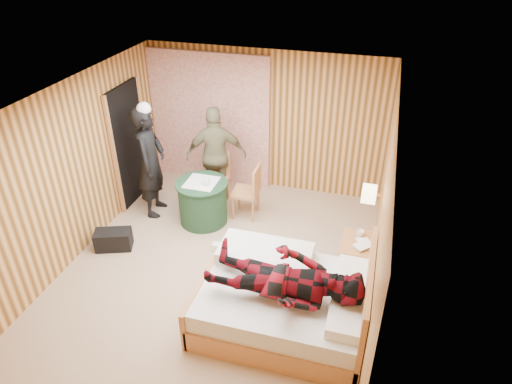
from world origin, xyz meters
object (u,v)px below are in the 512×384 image
(nightstand, at_px, (356,259))
(chair_far, at_px, (216,173))
(man_at_table, at_px, (216,156))
(bed, at_px, (285,300))
(duffel_bag, at_px, (113,240))
(round_table, at_px, (203,202))
(chair_near, at_px, (250,188))
(wall_lamp, at_px, (369,194))
(man_on_bed, at_px, (285,271))
(woman_standing, at_px, (151,162))

(nightstand, distance_m, chair_far, 2.87)
(nightstand, xyz_separation_m, man_at_table, (-2.52, 1.39, 0.55))
(bed, distance_m, duffel_bag, 2.88)
(round_table, xyz_separation_m, chair_near, (0.70, 0.35, 0.17))
(nightstand, bearing_deg, chair_far, 151.69)
(wall_lamp, height_order, man_on_bed, man_on_bed)
(chair_far, xyz_separation_m, duffel_bag, (-1.03, -1.71, -0.39))
(duffel_bag, distance_m, man_on_bed, 3.08)
(nightstand, xyz_separation_m, woman_standing, (-3.40, 0.75, 0.62))
(chair_far, height_order, chair_near, chair_far)
(round_table, height_order, man_at_table, man_at_table)
(wall_lamp, distance_m, bed, 1.70)
(chair_near, bearing_deg, man_on_bed, 24.70)
(chair_near, xyz_separation_m, duffel_bag, (-1.74, -1.40, -0.39))
(duffel_bag, height_order, woman_standing, woman_standing)
(duffel_bag, bearing_deg, man_on_bed, -38.27)
(wall_lamp, bearing_deg, woman_standing, 169.30)
(chair_far, bearing_deg, round_table, -91.17)
(chair_far, xyz_separation_m, man_on_bed, (1.79, -2.61, 0.43))
(nightstand, bearing_deg, chair_near, 150.10)
(woman_standing, relative_size, man_at_table, 1.08)
(duffel_bag, relative_size, man_at_table, 0.31)
(nightstand, xyz_separation_m, round_table, (-2.52, 0.70, 0.06))
(wall_lamp, xyz_separation_m, woman_standing, (-3.44, 0.65, -0.37))
(man_at_table, bearing_deg, man_on_bed, 103.54)
(round_table, distance_m, chair_far, 0.68)
(chair_far, bearing_deg, chair_near, -25.30)
(bed, height_order, round_table, bed)
(chair_near, bearing_deg, man_at_table, -116.91)
(chair_near, distance_m, duffel_bag, 2.26)
(round_table, bearing_deg, chair_far, 90.17)
(round_table, height_order, man_on_bed, man_on_bed)
(wall_lamp, xyz_separation_m, chair_far, (-2.56, 1.26, -0.76))
(wall_lamp, relative_size, chair_near, 0.28)
(chair_far, distance_m, man_on_bed, 3.20)
(chair_near, height_order, man_at_table, man_at_table)
(chair_near, relative_size, man_on_bed, 0.52)
(nightstand, height_order, chair_near, chair_near)
(bed, bearing_deg, duffel_bag, 166.40)
(man_at_table, bearing_deg, chair_near, 133.20)
(nightstand, relative_size, chair_near, 0.67)
(round_table, bearing_deg, man_at_table, 90.00)
(bed, xyz_separation_m, chair_near, (-1.06, 2.07, 0.23))
(wall_lamp, relative_size, woman_standing, 0.14)
(man_on_bed, bearing_deg, nightstand, 59.81)
(woman_standing, distance_m, man_on_bed, 3.34)
(wall_lamp, relative_size, man_on_bed, 0.15)
(man_at_table, bearing_deg, round_table, 69.49)
(round_table, distance_m, duffel_bag, 1.49)
(man_at_table, bearing_deg, wall_lamp, 132.77)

